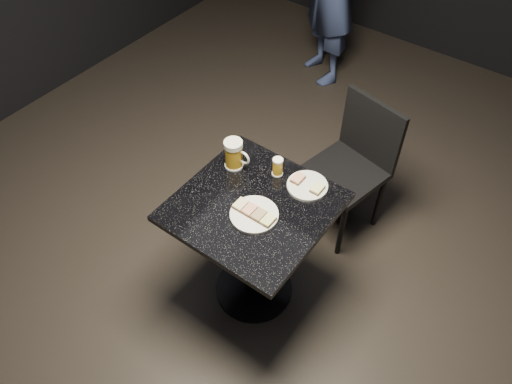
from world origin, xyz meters
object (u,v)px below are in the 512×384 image
Objects in this scene: beer_tumbler at (278,167)px; chair at (354,161)px; table at (254,236)px; plate_large at (254,215)px; plate_small at (307,186)px; beer_mug at (234,154)px.

beer_tumbler is 0.65m from chair.
table is 0.86× the size of chair.
plate_large is 1.13× the size of plate_small.
table is (-0.04, 0.05, -0.25)m from plate_large.
plate_large is 0.26× the size of chair.
beer_mug reaches higher than table.
plate_large is at bearing -76.48° from beer_tumbler.
beer_tumbler is (-0.03, 0.23, 0.29)m from table.
plate_small is at bearing 4.61° from beer_tumbler.
plate_large is 0.30m from beer_tumbler.
beer_tumbler is at bearing -175.39° from plate_small.
chair is at bearing 83.40° from plate_large.
beer_mug reaches higher than beer_tumbler.
plate_large is 0.35m from beer_mug.
table is at bearing -33.23° from beer_mug.
plate_small is at bearing -89.79° from chair.
beer_mug is at bearing -120.35° from chair.
plate_large is 0.31m from plate_small.
plate_large is 0.26m from table.
beer_mug is at bearing -158.40° from beer_tumbler.
chair is at bearing 59.65° from beer_mug.
beer_mug is 1.61× the size of beer_tumbler.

